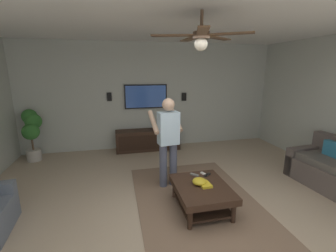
% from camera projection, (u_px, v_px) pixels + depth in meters
% --- Properties ---
extents(ground_plane, '(8.51, 8.51, 0.00)m').
position_uv_depth(ground_plane, '(194.00, 225.00, 3.23)').
color(ground_plane, tan).
extents(wall_back_tv, '(0.10, 6.99, 2.81)m').
position_uv_depth(wall_back_tv, '(152.00, 96.00, 6.30)').
color(wall_back_tv, '#B2B7AD').
rests_on(wall_back_tv, ground).
extents(ceiling_slab, '(7.29, 6.99, 0.10)m').
position_uv_depth(ceiling_slab, '(201.00, 0.00, 2.55)').
color(ceiling_slab, white).
extents(area_rug, '(2.90, 1.93, 0.01)m').
position_uv_depth(area_rug, '(197.00, 201.00, 3.80)').
color(area_rug, '#7A604C').
rests_on(area_rug, ground).
extents(coffee_table, '(1.00, 0.80, 0.40)m').
position_uv_depth(coffee_table, '(202.00, 192.00, 3.54)').
color(coffee_table, '#332116').
rests_on(coffee_table, ground).
extents(media_console, '(0.45, 1.70, 0.55)m').
position_uv_depth(media_console, '(148.00, 140.00, 6.21)').
color(media_console, '#332116').
rests_on(media_console, ground).
extents(tv, '(0.05, 1.14, 0.64)m').
position_uv_depth(tv, '(146.00, 96.00, 6.17)').
color(tv, black).
extents(person_standing, '(0.58, 0.59, 1.64)m').
position_uv_depth(person_standing, '(168.00, 138.00, 4.13)').
color(person_standing, '#4C5166').
rests_on(person_standing, ground).
extents(potted_plant_tall, '(0.63, 0.45, 1.22)m').
position_uv_depth(potted_plant_tall, '(32.00, 129.00, 5.36)').
color(potted_plant_tall, '#B7B2A8').
rests_on(potted_plant_tall, ground).
extents(bowl, '(0.22, 0.22, 0.10)m').
position_uv_depth(bowl, '(199.00, 181.00, 3.54)').
color(bowl, gold).
rests_on(bowl, coffee_table).
extents(remote_white, '(0.16, 0.09, 0.02)m').
position_uv_depth(remote_white, '(204.00, 174.00, 3.87)').
color(remote_white, white).
rests_on(remote_white, coffee_table).
extents(remote_black, '(0.12, 0.15, 0.02)m').
position_uv_depth(remote_black, '(207.00, 175.00, 3.84)').
color(remote_black, black).
rests_on(remote_black, coffee_table).
extents(remote_grey, '(0.14, 0.13, 0.02)m').
position_uv_depth(remote_grey, '(195.00, 175.00, 3.84)').
color(remote_grey, slate).
rests_on(remote_grey, coffee_table).
extents(book, '(0.23, 0.17, 0.04)m').
position_uv_depth(book, '(205.00, 184.00, 3.51)').
color(book, gold).
rests_on(book, coffee_table).
extents(vase_round, '(0.22, 0.22, 0.22)m').
position_uv_depth(vase_round, '(160.00, 125.00, 6.22)').
color(vase_round, teal).
rests_on(vase_round, media_console).
extents(wall_speaker_left, '(0.06, 0.12, 0.22)m').
position_uv_depth(wall_speaker_left, '(184.00, 97.00, 6.42)').
color(wall_speaker_left, black).
extents(wall_speaker_right, '(0.06, 0.12, 0.22)m').
position_uv_depth(wall_speaker_right, '(109.00, 97.00, 5.97)').
color(wall_speaker_right, black).
extents(ceiling_fan, '(1.19, 1.13, 0.46)m').
position_uv_depth(ceiling_fan, '(202.00, 38.00, 2.76)').
color(ceiling_fan, '#4C3828').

